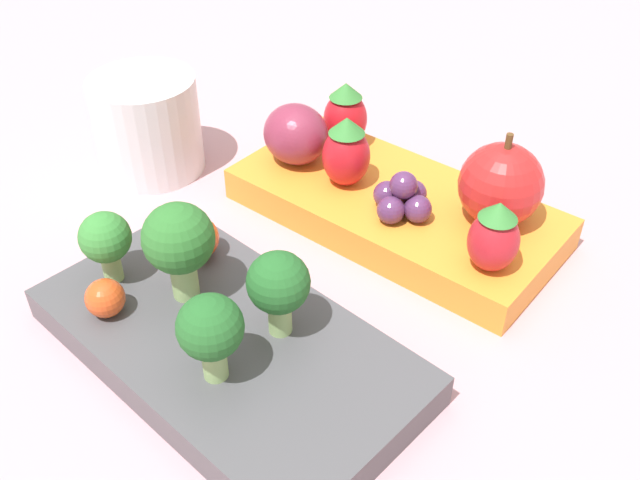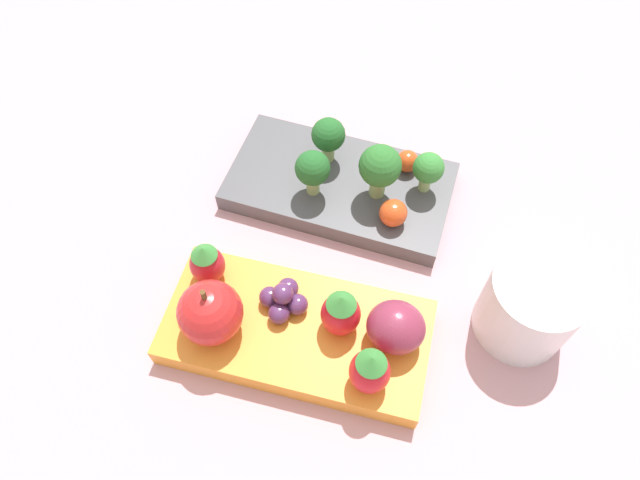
% 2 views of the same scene
% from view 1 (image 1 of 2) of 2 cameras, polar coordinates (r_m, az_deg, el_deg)
% --- Properties ---
extents(ground_plane, '(4.00, 4.00, 0.00)m').
position_cam_1_polar(ground_plane, '(0.45, -0.84, -2.58)').
color(ground_plane, '#C6939E').
extents(bento_box_savoury, '(0.22, 0.12, 0.02)m').
position_cam_1_polar(bento_box_savoury, '(0.39, -7.48, -8.31)').
color(bento_box_savoury, '#4C4C51').
rests_on(bento_box_savoury, ground_plane).
extents(bento_box_fruit, '(0.22, 0.11, 0.02)m').
position_cam_1_polar(bento_box_fruit, '(0.49, 5.98, 2.58)').
color(bento_box_fruit, orange).
rests_on(bento_box_fruit, ground_plane).
extents(broccoli_floret_0, '(0.04, 0.04, 0.06)m').
position_cam_1_polar(broccoli_floret_0, '(0.39, -11.23, -0.12)').
color(broccoli_floret_0, '#93B770').
rests_on(broccoli_floret_0, bento_box_savoury).
extents(broccoli_floret_1, '(0.03, 0.03, 0.05)m').
position_cam_1_polar(broccoli_floret_1, '(0.36, -3.34, -3.64)').
color(broccoli_floret_1, '#93B770').
rests_on(broccoli_floret_1, bento_box_savoury).
extents(broccoli_floret_2, '(0.03, 0.03, 0.04)m').
position_cam_1_polar(broccoli_floret_2, '(0.41, -16.78, 0.03)').
color(broccoli_floret_2, '#93B770').
rests_on(broccoli_floret_2, bento_box_savoury).
extents(broccoli_floret_3, '(0.03, 0.03, 0.05)m').
position_cam_1_polar(broccoli_floret_3, '(0.34, -8.76, -7.12)').
color(broccoli_floret_3, '#93B770').
rests_on(broccoli_floret_3, bento_box_savoury).
extents(cherry_tomato_0, '(0.02, 0.02, 0.02)m').
position_cam_1_polar(cherry_tomato_0, '(0.40, -16.81, -4.46)').
color(cherry_tomato_0, '#DB4C1E').
rests_on(cherry_tomato_0, bento_box_savoury).
extents(cherry_tomato_1, '(0.03, 0.03, 0.03)m').
position_cam_1_polar(cherry_tomato_1, '(0.43, -9.79, 0.16)').
color(cherry_tomato_1, '#DB4C1E').
rests_on(cherry_tomato_1, bento_box_savoury).
extents(apple, '(0.05, 0.05, 0.06)m').
position_cam_1_polar(apple, '(0.45, 14.26, 4.32)').
color(apple, red).
rests_on(apple, bento_box_fruit).
extents(strawberry_0, '(0.03, 0.03, 0.05)m').
position_cam_1_polar(strawberry_0, '(0.48, 2.11, 7.03)').
color(strawberry_0, red).
rests_on(strawberry_0, bento_box_fruit).
extents(strawberry_1, '(0.03, 0.03, 0.05)m').
position_cam_1_polar(strawberry_1, '(0.52, 2.04, 9.93)').
color(strawberry_1, red).
rests_on(strawberry_1, bento_box_fruit).
extents(strawberry_2, '(0.03, 0.03, 0.05)m').
position_cam_1_polar(strawberry_2, '(0.42, 13.76, 0.24)').
color(strawberry_2, red).
rests_on(strawberry_2, bento_box_fruit).
extents(plum, '(0.05, 0.04, 0.04)m').
position_cam_1_polar(plum, '(0.50, -1.95, 8.46)').
color(plum, '#892D47').
rests_on(plum, bento_box_fruit).
extents(grape_cluster, '(0.04, 0.04, 0.03)m').
position_cam_1_polar(grape_cluster, '(0.46, 6.61, 3.32)').
color(grape_cluster, '#562D5B').
rests_on(grape_cluster, bento_box_fruit).
extents(drinking_cup, '(0.08, 0.08, 0.07)m').
position_cam_1_polar(drinking_cup, '(0.54, -13.63, 8.94)').
color(drinking_cup, silver).
rests_on(drinking_cup, ground_plane).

